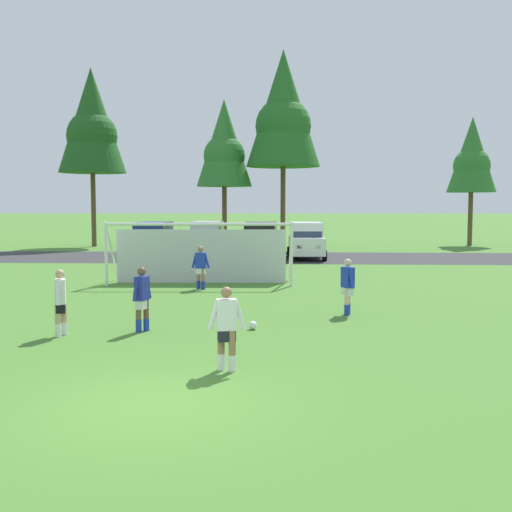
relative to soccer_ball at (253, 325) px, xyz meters
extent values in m
plane|color=#477A2D|center=(-1.27, 8.90, -0.11)|extent=(400.00, 400.00, 0.00)
cube|color=#333335|center=(-1.27, 21.82, -0.11)|extent=(52.00, 8.40, 0.01)
sphere|color=white|center=(0.00, 0.00, 0.00)|extent=(0.22, 0.22, 0.22)
sphere|color=black|center=(0.00, 0.00, 0.00)|extent=(0.08, 0.08, 0.08)
sphere|color=red|center=(0.06, 0.00, 0.00)|extent=(0.07, 0.07, 0.07)
cylinder|color=white|center=(1.07, 8.60, 1.11)|extent=(0.12, 0.12, 2.44)
cylinder|color=white|center=(-6.24, 8.35, 1.11)|extent=(0.12, 0.12, 2.44)
cylinder|color=white|center=(-2.59, 8.47, 2.33)|extent=(7.32, 0.37, 0.12)
cylinder|color=white|center=(1.04, 9.50, 1.23)|extent=(0.15, 1.95, 2.46)
cylinder|color=white|center=(-6.27, 9.25, 1.23)|extent=(0.15, 1.95, 2.46)
cube|color=silver|center=(-2.62, 9.47, 0.99)|extent=(6.95, 0.28, 2.20)
cylinder|color=#936B4C|center=(-2.28, 7.46, 0.29)|extent=(0.14, 0.14, 0.80)
cylinder|color=#936B4C|center=(-2.47, 7.58, 0.29)|extent=(0.14, 0.14, 0.80)
cylinder|color=#232D99|center=(-2.28, 7.46, 0.05)|extent=(0.15, 0.15, 0.32)
cylinder|color=#232D99|center=(-2.47, 7.58, 0.05)|extent=(0.15, 0.15, 0.32)
cube|color=silver|center=(-2.37, 7.52, 0.61)|extent=(0.35, 0.24, 0.28)
cube|color=#1E38B7|center=(-2.37, 7.52, 0.99)|extent=(0.40, 0.27, 0.60)
sphere|color=#936B4C|center=(-2.37, 7.52, 1.42)|extent=(0.22, 0.22, 0.22)
cylinder|color=#1E38B7|center=(-2.13, 7.46, 0.97)|extent=(0.24, 0.11, 0.55)
cylinder|color=#1E38B7|center=(-2.62, 7.58, 0.97)|extent=(0.24, 0.11, 0.55)
cylinder|color=beige|center=(2.62, 2.17, 0.29)|extent=(0.14, 0.14, 0.80)
cylinder|color=beige|center=(2.68, 2.43, 0.29)|extent=(0.14, 0.14, 0.80)
cylinder|color=#1E38B7|center=(2.62, 2.17, 0.05)|extent=(0.15, 0.15, 0.32)
cylinder|color=#1E38B7|center=(2.68, 2.43, 0.05)|extent=(0.15, 0.15, 0.32)
cube|color=silver|center=(2.65, 2.30, 0.61)|extent=(0.35, 0.40, 0.28)
cube|color=#1E38B7|center=(2.65, 2.30, 0.99)|extent=(0.39, 0.45, 0.60)
sphere|color=beige|center=(2.65, 2.30, 1.42)|extent=(0.22, 0.22, 0.22)
cylinder|color=#1E38B7|center=(2.73, 2.06, 0.97)|extent=(0.19, 0.24, 0.55)
cylinder|color=#1E38B7|center=(2.57, 2.54, 0.97)|extent=(0.19, 0.24, 0.55)
cylinder|color=brown|center=(-2.71, -0.28, 0.29)|extent=(0.14, 0.14, 0.80)
cylinder|color=brown|center=(-2.87, -0.44, 0.29)|extent=(0.14, 0.14, 0.80)
cylinder|color=#1E38B7|center=(-2.71, -0.28, 0.05)|extent=(0.15, 0.15, 0.32)
cylinder|color=#1E38B7|center=(-2.87, -0.44, 0.05)|extent=(0.15, 0.15, 0.32)
cube|color=silver|center=(-2.79, -0.36, 0.61)|extent=(0.31, 0.39, 0.28)
cube|color=#232D99|center=(-2.79, -0.36, 0.99)|extent=(0.34, 0.43, 0.60)
sphere|color=brown|center=(-2.79, -0.36, 1.42)|extent=(0.22, 0.22, 0.22)
cylinder|color=#232D99|center=(-2.68, -0.13, 0.97)|extent=(0.15, 0.25, 0.55)
cylinder|color=#232D99|center=(-2.90, -0.59, 0.97)|extent=(0.15, 0.25, 0.55)
cylinder|color=tan|center=(-4.61, -0.89, 0.29)|extent=(0.14, 0.14, 0.80)
cylinder|color=tan|center=(-4.68, -1.12, 0.29)|extent=(0.14, 0.14, 0.80)
cylinder|color=white|center=(-4.61, -0.89, 0.05)|extent=(0.15, 0.15, 0.32)
cylinder|color=white|center=(-4.68, -1.12, 0.05)|extent=(0.15, 0.15, 0.32)
cube|color=black|center=(-4.65, -1.01, 0.61)|extent=(0.31, 0.39, 0.28)
cube|color=white|center=(-4.65, -1.01, 0.99)|extent=(0.34, 0.43, 0.60)
sphere|color=tan|center=(-4.65, -1.01, 1.42)|extent=(0.22, 0.22, 0.22)
cylinder|color=white|center=(-4.68, -0.76, 0.97)|extent=(0.15, 0.25, 0.55)
cylinder|color=white|center=(-4.61, -1.26, 0.97)|extent=(0.15, 0.25, 0.55)
cylinder|color=#936B4C|center=(-0.41, -3.94, 0.29)|extent=(0.14, 0.14, 0.80)
cylinder|color=#936B4C|center=(-0.18, -4.03, 0.29)|extent=(0.14, 0.14, 0.80)
cylinder|color=white|center=(-0.41, -3.94, 0.05)|extent=(0.15, 0.15, 0.32)
cylinder|color=white|center=(-0.18, -4.03, 0.05)|extent=(0.15, 0.15, 0.32)
cube|color=black|center=(-0.30, -3.98, 0.61)|extent=(0.38, 0.29, 0.28)
cube|color=white|center=(-0.30, -3.98, 0.99)|extent=(0.42, 0.31, 0.60)
sphere|color=#936B4C|center=(-0.30, -3.98, 1.42)|extent=(0.22, 0.22, 0.22)
cylinder|color=white|center=(-0.55, -4.00, 0.97)|extent=(0.24, 0.14, 0.55)
cylinder|color=white|center=(-0.04, -3.97, 0.97)|extent=(0.24, 0.14, 0.55)
cube|color=navy|center=(-7.16, 21.30, 0.71)|extent=(2.11, 4.68, 1.00)
cube|color=navy|center=(-7.15, 21.50, 1.63)|extent=(1.88, 3.08, 0.84)
cube|color=#28384C|center=(-7.21, 20.09, 1.61)|extent=(1.63, 0.45, 0.71)
cube|color=#28384C|center=(-6.26, 21.46, 1.63)|extent=(0.16, 2.55, 0.59)
cube|color=white|center=(-6.74, 19.02, 0.76)|extent=(0.28, 0.09, 0.20)
cube|color=white|center=(-7.78, 19.07, 0.76)|extent=(0.28, 0.09, 0.20)
cube|color=#B21414|center=(-6.53, 23.54, 0.76)|extent=(0.28, 0.09, 0.20)
cube|color=#B21414|center=(-7.57, 23.59, 0.76)|extent=(0.28, 0.09, 0.20)
cylinder|color=black|center=(-6.27, 19.84, 0.21)|extent=(0.27, 0.65, 0.64)
cylinder|color=black|center=(-8.17, 19.92, 0.21)|extent=(0.27, 0.65, 0.64)
cylinder|color=black|center=(-6.14, 22.69, 0.21)|extent=(0.27, 0.65, 0.64)
cylinder|color=black|center=(-8.04, 22.77, 0.21)|extent=(0.27, 0.65, 0.64)
cube|color=#B2B2BC|center=(-3.98, 22.33, 0.71)|extent=(1.92, 4.61, 1.00)
cube|color=#B2B2BC|center=(-3.98, 22.53, 1.63)|extent=(1.76, 3.01, 0.84)
cube|color=#28384C|center=(-3.97, 21.11, 1.61)|extent=(1.62, 0.39, 0.71)
cube|color=#28384C|center=(-3.10, 22.53, 1.63)|extent=(0.05, 2.55, 0.59)
cube|color=white|center=(-3.45, 20.07, 0.76)|extent=(0.28, 0.08, 0.20)
cube|color=white|center=(-4.49, 20.06, 0.76)|extent=(0.28, 0.08, 0.20)
cube|color=#B21414|center=(-3.46, 24.59, 0.76)|extent=(0.28, 0.08, 0.20)
cube|color=#B21414|center=(-4.51, 24.58, 0.76)|extent=(0.28, 0.08, 0.20)
cylinder|color=black|center=(-3.02, 20.90, 0.21)|extent=(0.24, 0.64, 0.64)
cylinder|color=black|center=(-4.92, 20.90, 0.21)|extent=(0.24, 0.64, 0.64)
cylinder|color=black|center=(-3.03, 23.76, 0.21)|extent=(0.24, 0.64, 0.64)
cylinder|color=black|center=(-4.93, 23.75, 0.21)|extent=(0.24, 0.64, 0.64)
cube|color=black|center=(-0.63, 20.86, 0.71)|extent=(2.03, 4.65, 1.00)
cube|color=black|center=(-0.62, 21.06, 1.63)|extent=(1.83, 3.05, 0.84)
cube|color=#28384C|center=(-0.66, 19.64, 1.61)|extent=(1.62, 0.42, 0.71)
cube|color=#28384C|center=(0.26, 21.04, 1.63)|extent=(0.11, 2.55, 0.59)
cube|color=white|center=(-0.17, 18.59, 0.76)|extent=(0.28, 0.09, 0.20)
cube|color=white|center=(-1.21, 18.62, 0.76)|extent=(0.28, 0.09, 0.20)
cube|color=#B21414|center=(-0.04, 23.11, 0.76)|extent=(0.28, 0.09, 0.20)
cube|color=#B21414|center=(-1.09, 23.14, 0.76)|extent=(0.28, 0.09, 0.20)
cylinder|color=black|center=(0.28, 19.41, 0.21)|extent=(0.26, 0.65, 0.64)
cylinder|color=black|center=(-1.62, 19.47, 0.21)|extent=(0.26, 0.65, 0.64)
cylinder|color=black|center=(0.36, 22.26, 0.21)|extent=(0.26, 0.65, 0.64)
cylinder|color=black|center=(-1.54, 22.32, 0.21)|extent=(0.26, 0.65, 0.64)
cube|color=silver|center=(2.07, 20.92, 0.71)|extent=(2.05, 4.66, 1.00)
cube|color=silver|center=(2.06, 21.12, 1.63)|extent=(1.84, 3.05, 0.84)
cube|color=#28384C|center=(2.11, 19.70, 1.61)|extent=(1.63, 0.43, 0.71)
cube|color=#28384C|center=(2.94, 21.15, 1.63)|extent=(0.12, 2.55, 0.59)
cube|color=white|center=(2.66, 18.68, 0.76)|extent=(0.28, 0.09, 0.20)
cube|color=white|center=(1.62, 18.64, 0.76)|extent=(0.28, 0.09, 0.20)
cube|color=#B21414|center=(2.52, 23.19, 0.76)|extent=(0.28, 0.09, 0.20)
cube|color=#B21414|center=(1.47, 23.16, 0.76)|extent=(0.28, 0.09, 0.20)
cylinder|color=black|center=(3.06, 19.52, 0.21)|extent=(0.26, 0.65, 0.64)
cylinder|color=black|center=(1.16, 19.46, 0.21)|extent=(0.26, 0.65, 0.64)
cylinder|color=black|center=(2.97, 22.37, 0.21)|extent=(0.26, 0.65, 0.64)
cylinder|color=black|center=(1.07, 22.31, 0.21)|extent=(0.26, 0.65, 0.64)
cylinder|color=brown|center=(-13.81, 31.10, 2.70)|extent=(0.36, 0.36, 5.62)
cone|color=#1E511E|center=(-13.81, 31.10, 9.44)|extent=(5.06, 5.06, 7.87)
sphere|color=#1E511E|center=(-13.81, 31.10, 8.26)|extent=(3.79, 3.79, 3.79)
cylinder|color=brown|center=(-3.68, 30.19, 2.16)|extent=(0.36, 0.36, 4.54)
cone|color=#2D702D|center=(-3.68, 30.19, 7.61)|extent=(4.09, 4.09, 6.36)
sphere|color=#2D702D|center=(-3.68, 30.19, 6.66)|extent=(3.07, 3.07, 3.07)
cylinder|color=brown|center=(0.65, 29.63, 2.87)|extent=(0.36, 0.36, 5.95)
cone|color=#236023|center=(0.65, 29.63, 10.01)|extent=(5.36, 5.36, 8.33)
sphere|color=#236023|center=(0.65, 29.63, 8.76)|extent=(4.02, 4.02, 4.02)
cylinder|color=brown|center=(15.34, 33.71, 1.97)|extent=(0.36, 0.36, 4.17)
cone|color=#2D702D|center=(15.34, 33.71, 6.98)|extent=(3.75, 3.75, 5.84)
sphere|color=#2D702D|center=(15.34, 33.71, 6.10)|extent=(2.81, 2.81, 2.81)
camera|label=1|loc=(0.83, -15.74, 3.10)|focal=43.55mm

